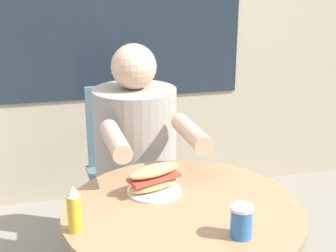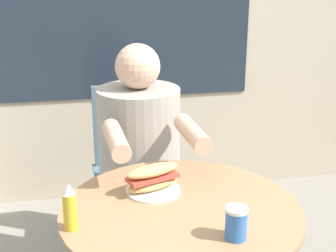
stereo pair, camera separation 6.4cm
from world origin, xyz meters
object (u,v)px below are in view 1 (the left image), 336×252
object	(u,v)px
sandwich_on_plate	(154,180)
drink_cup	(241,221)
seated_diner	(139,192)
condiment_bottle	(74,209)
diner_chair	(125,156)

from	to	relation	value
sandwich_on_plate	drink_cup	bearing A→B (deg)	-61.31
sandwich_on_plate	drink_cup	distance (m)	0.37
seated_diner	sandwich_on_plate	xyz separation A→B (m)	(-0.02, -0.44, 0.26)
seated_diner	sandwich_on_plate	size ratio (longest dim) A/B	5.66
seated_diner	sandwich_on_plate	bearing A→B (deg)	84.45
sandwich_on_plate	drink_cup	size ratio (longest dim) A/B	2.12
sandwich_on_plate	condiment_bottle	size ratio (longest dim) A/B	1.40
diner_chair	seated_diner	distance (m)	0.35
diner_chair	sandwich_on_plate	bearing A→B (deg)	86.09
diner_chair	drink_cup	distance (m)	1.15
drink_cup	diner_chair	bearing A→B (deg)	98.42
diner_chair	drink_cup	size ratio (longest dim) A/B	9.17
sandwich_on_plate	condiment_bottle	world-z (taller)	condiment_bottle
diner_chair	seated_diner	xyz separation A→B (m)	(0.01, -0.35, -0.03)
seated_diner	condiment_bottle	distance (m)	0.75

